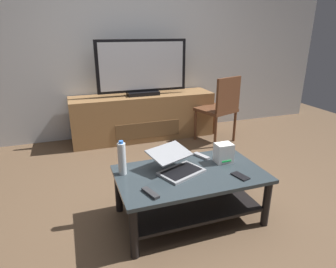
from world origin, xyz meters
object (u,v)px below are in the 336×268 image
dining_chair (221,106)px  water_bottle_near (122,158)px  soundbar_remote (202,156)px  media_cabinet (143,116)px  coffee_table (190,187)px  television (142,69)px  router_box (224,153)px  tv_remote (150,193)px  cell_phone (240,176)px  laptop (177,164)px

dining_chair → water_bottle_near: bearing=-140.5°
dining_chair → soundbar_remote: bearing=-125.3°
media_cabinet → dining_chair: dining_chair is taller
coffee_table → television: bearing=86.0°
dining_chair → router_box: (-0.73, -1.36, -0.01)m
tv_remote → soundbar_remote: same height
router_box → tv_remote: size_ratio=1.02×
media_cabinet → router_box: media_cabinet is taller
television → router_box: (0.20, -1.86, -0.48)m
media_cabinet → cell_phone: bearing=-84.9°
cell_phone → tv_remote: (-0.71, -0.01, 0.01)m
tv_remote → soundbar_remote: size_ratio=1.00×
laptop → router_box: router_box is taller
dining_chair → water_bottle_near: (-1.57, -1.29, 0.04)m
television → router_box: size_ratio=7.46×
coffee_table → cell_phone: cell_phone is taller
coffee_table → tv_remote: size_ratio=7.16×
media_cabinet → dining_chair: bearing=-29.2°
media_cabinet → water_bottle_near: size_ratio=7.22×
coffee_table → water_bottle_near: (-0.50, 0.15, 0.26)m
cell_phone → router_box: bearing=73.8°
dining_chair → soundbar_remote: size_ratio=5.64×
laptop → tv_remote: (-0.29, -0.27, -0.05)m
dining_chair → cell_phone: size_ratio=6.45×
soundbar_remote → cell_phone: bearing=-95.3°
cell_phone → soundbar_remote: bearing=91.7°
television → dining_chair: 1.15m
laptop → router_box: 0.43m
laptop → tv_remote: bearing=-137.4°
cell_phone → tv_remote: bearing=166.8°
media_cabinet → coffee_table: bearing=-94.0°
laptop → cell_phone: (0.42, -0.26, -0.05)m
soundbar_remote → tv_remote: bearing=-164.7°
dining_chair → laptop: 1.80m
coffee_table → television: size_ratio=0.94×
soundbar_remote → coffee_table: bearing=-152.9°
dining_chair → water_bottle_near: 2.03m
laptop → television: bearing=83.1°
dining_chair → laptop: size_ratio=1.96×
soundbar_remote → water_bottle_near: bearing=165.3°
router_box → cell_phone: 0.29m
television → soundbar_remote: (0.07, -1.71, -0.55)m
water_bottle_near → cell_phone: water_bottle_near is taller
laptop → cell_phone: 0.49m
television → soundbar_remote: bearing=-87.6°
television → water_bottle_near: (-0.64, -1.79, -0.43)m
laptop → water_bottle_near: 0.43m
cell_phone → coffee_table: bearing=135.7°
router_box → soundbar_remote: bearing=131.7°
tv_remote → soundbar_remote: 0.73m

